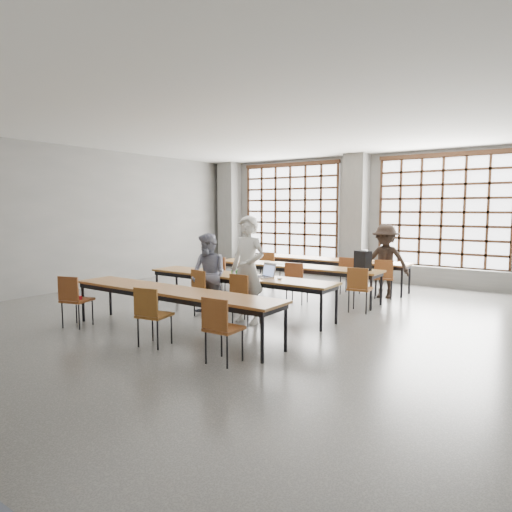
{
  "coord_description": "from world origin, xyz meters",
  "views": [
    {
      "loc": [
        5.06,
        -6.9,
        2.0
      ],
      "look_at": [
        -0.04,
        0.4,
        1.07
      ],
      "focal_mm": 32.0,
      "sensor_mm": 36.0,
      "label": 1
    }
  ],
  "objects_px": {
    "student_female": "(209,275)",
    "green_box": "(238,272)",
    "desk_row_c": "(238,278)",
    "chair_near_right": "(220,323)",
    "chair_back_left": "(270,265)",
    "phone": "(242,276)",
    "chair_near_left": "(74,296)",
    "student_male": "(248,270)",
    "chair_mid_left": "(221,271)",
    "backpack": "(363,261)",
    "chair_near_mid": "(151,310)",
    "desk_row_a": "(330,261)",
    "chair_front_right": "(243,293)",
    "mouse": "(279,279)",
    "chair_back_mid": "(349,272)",
    "chair_back_right": "(384,275)",
    "red_pouch": "(77,297)",
    "chair_mid_centre": "(296,279)",
    "student_back": "(385,261)",
    "plastic_bag": "(365,255)",
    "desk_row_d": "(172,293)",
    "chair_front_left": "(204,288)",
    "laptop_back": "(384,259)",
    "desk_row_b": "(294,268)"
  },
  "relations": [
    {
      "from": "chair_mid_centre",
      "to": "phone",
      "type": "relative_size",
      "value": 6.77
    },
    {
      "from": "plastic_bag",
      "to": "chair_front_right",
      "type": "bearing_deg",
      "value": -96.7
    },
    {
      "from": "student_female",
      "to": "green_box",
      "type": "xyz_separation_m",
      "value": [
        0.25,
        0.58,
        0.0
      ]
    },
    {
      "from": "chair_mid_left",
      "to": "chair_near_left",
      "type": "distance_m",
      "value": 3.79
    },
    {
      "from": "red_pouch",
      "to": "student_male",
      "type": "bearing_deg",
      "value": 40.1
    },
    {
      "from": "student_male",
      "to": "desk_row_c",
      "type": "bearing_deg",
      "value": 143.29
    },
    {
      "from": "laptop_back",
      "to": "desk_row_a",
      "type": "bearing_deg",
      "value": -175.47
    },
    {
      "from": "desk_row_c",
      "to": "chair_near_right",
      "type": "xyz_separation_m",
      "value": [
        1.58,
        -2.45,
        -0.13
      ]
    },
    {
      "from": "student_back",
      "to": "mouse",
      "type": "relative_size",
      "value": 16.79
    },
    {
      "from": "desk_row_a",
      "to": "chair_front_right",
      "type": "height_order",
      "value": "chair_front_right"
    },
    {
      "from": "desk_row_d",
      "to": "mouse",
      "type": "height_order",
      "value": "mouse"
    },
    {
      "from": "chair_back_right",
      "to": "red_pouch",
      "type": "distance_m",
      "value": 6.33
    },
    {
      "from": "chair_mid_centre",
      "to": "student_back",
      "type": "relative_size",
      "value": 0.53
    },
    {
      "from": "chair_back_left",
      "to": "phone",
      "type": "height_order",
      "value": "chair_back_left"
    },
    {
      "from": "student_female",
      "to": "plastic_bag",
      "type": "xyz_separation_m",
      "value": [
        1.4,
        4.12,
        0.1
      ]
    },
    {
      "from": "desk_row_a",
      "to": "desk_row_c",
      "type": "height_order",
      "value": "same"
    },
    {
      "from": "desk_row_d",
      "to": "backpack",
      "type": "xyz_separation_m",
      "value": [
        1.61,
        3.84,
        0.27
      ]
    },
    {
      "from": "plastic_bag",
      "to": "red_pouch",
      "type": "relative_size",
      "value": 1.43
    },
    {
      "from": "student_back",
      "to": "laptop_back",
      "type": "bearing_deg",
      "value": 104.96
    },
    {
      "from": "chair_mid_left",
      "to": "backpack",
      "type": "distance_m",
      "value": 3.29
    },
    {
      "from": "chair_back_right",
      "to": "chair_front_right",
      "type": "bearing_deg",
      "value": -108.86
    },
    {
      "from": "student_female",
      "to": "student_back",
      "type": "xyz_separation_m",
      "value": [
        2.1,
        3.57,
        0.05
      ]
    },
    {
      "from": "chair_near_left",
      "to": "chair_near_mid",
      "type": "relative_size",
      "value": 1.0
    },
    {
      "from": "desk_row_d",
      "to": "phone",
      "type": "height_order",
      "value": "phone"
    },
    {
      "from": "chair_back_right",
      "to": "student_male",
      "type": "xyz_separation_m",
      "value": [
        -1.22,
        -3.45,
        0.4
      ]
    },
    {
      "from": "plastic_bag",
      "to": "student_female",
      "type": "bearing_deg",
      "value": -108.7
    },
    {
      "from": "chair_near_left",
      "to": "student_male",
      "type": "distance_m",
      "value": 2.96
    },
    {
      "from": "chair_front_right",
      "to": "chair_near_mid",
      "type": "relative_size",
      "value": 1.0
    },
    {
      "from": "desk_row_a",
      "to": "chair_front_right",
      "type": "relative_size",
      "value": 4.55
    },
    {
      "from": "chair_mid_centre",
      "to": "green_box",
      "type": "bearing_deg",
      "value": -113.71
    },
    {
      "from": "chair_back_mid",
      "to": "chair_near_mid",
      "type": "height_order",
      "value": "same"
    },
    {
      "from": "chair_back_left",
      "to": "red_pouch",
      "type": "xyz_separation_m",
      "value": [
        -0.42,
        -5.31,
        -0.04
      ]
    },
    {
      "from": "desk_row_a",
      "to": "desk_row_c",
      "type": "bearing_deg",
      "value": -93.14
    },
    {
      "from": "desk_row_b",
      "to": "chair_front_left",
      "type": "xyz_separation_m",
      "value": [
        -0.41,
        -2.6,
        -0.13
      ]
    },
    {
      "from": "chair_back_mid",
      "to": "student_female",
      "type": "distance_m",
      "value": 3.69
    },
    {
      "from": "chair_near_mid",
      "to": "student_male",
      "type": "height_order",
      "value": "student_male"
    },
    {
      "from": "mouse",
      "to": "red_pouch",
      "type": "bearing_deg",
      "value": -137.57
    },
    {
      "from": "desk_row_a",
      "to": "chair_mid_centre",
      "type": "distance_m",
      "value": 2.26
    },
    {
      "from": "laptop_back",
      "to": "mouse",
      "type": "height_order",
      "value": "laptop_back"
    },
    {
      "from": "laptop_back",
      "to": "green_box",
      "type": "xyz_separation_m",
      "value": [
        -1.61,
        -3.6,
        -0.02
      ]
    },
    {
      "from": "chair_back_right",
      "to": "chair_near_mid",
      "type": "xyz_separation_m",
      "value": [
        -1.52,
        -5.39,
        0.0
      ]
    },
    {
      "from": "desk_row_d",
      "to": "plastic_bag",
      "type": "xyz_separation_m",
      "value": [
        1.02,
        5.44,
        0.21
      ]
    },
    {
      "from": "desk_row_a",
      "to": "laptop_back",
      "type": "distance_m",
      "value": 1.37
    },
    {
      "from": "mouse",
      "to": "backpack",
      "type": "bearing_deg",
      "value": 70.03
    },
    {
      "from": "student_female",
      "to": "chair_front_right",
      "type": "bearing_deg",
      "value": 1.19
    },
    {
      "from": "chair_back_mid",
      "to": "backpack",
      "type": "xyz_separation_m",
      "value": [
        0.69,
        -0.92,
        0.39
      ]
    },
    {
      "from": "chair_back_mid",
      "to": "chair_front_right",
      "type": "distance_m",
      "value": 3.6
    },
    {
      "from": "chair_front_right",
      "to": "student_back",
      "type": "bearing_deg",
      "value": 72.05
    },
    {
      "from": "desk_row_b",
      "to": "plastic_bag",
      "type": "distance_m",
      "value": 1.95
    },
    {
      "from": "chair_front_left",
      "to": "laptop_back",
      "type": "distance_m",
      "value": 4.71
    }
  ]
}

